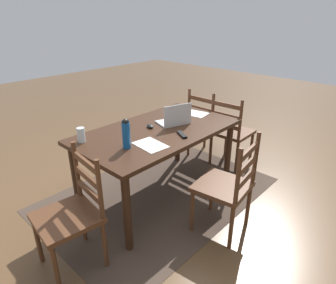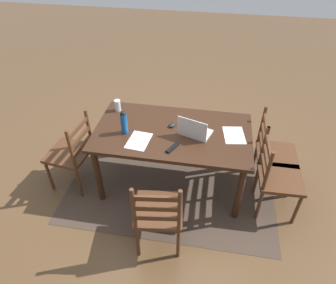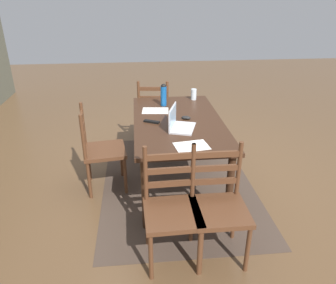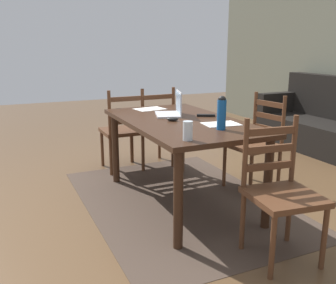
{
  "view_description": "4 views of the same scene",
  "coord_description": "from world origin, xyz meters",
  "px_view_note": "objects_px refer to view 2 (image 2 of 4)",
  "views": [
    {
      "loc": [
        1.94,
        1.94,
        1.86
      ],
      "look_at": [
        -0.09,
        0.06,
        0.63
      ],
      "focal_mm": 31.39,
      "sensor_mm": 36.0,
      "label": 1
    },
    {
      "loc": [
        -0.39,
        2.54,
        2.72
      ],
      "look_at": [
        0.06,
        -0.03,
        0.6
      ],
      "focal_mm": 32.39,
      "sensor_mm": 36.0,
      "label": 2
    },
    {
      "loc": [
        -3.19,
        0.43,
        2.03
      ],
      "look_at": [
        -0.0,
        0.11,
        0.52
      ],
      "focal_mm": 34.64,
      "sensor_mm": 36.0,
      "label": 3
    },
    {
      "loc": [
        2.97,
        -1.47,
        1.42
      ],
      "look_at": [
        -0.03,
        -0.11,
        0.58
      ],
      "focal_mm": 40.65,
      "sensor_mm": 36.0,
      "label": 4
    }
  ],
  "objects_px": {
    "dining_table": "(173,138)",
    "tv_remote": "(172,148)",
    "drinking_glass": "(118,105)",
    "chair_left_far": "(277,177)",
    "laptop": "(194,130)",
    "chair_far_head": "(158,213)",
    "chair_right_far": "(72,153)",
    "water_bottle": "(124,122)",
    "chair_left_near": "(273,154)",
    "computer_mouse": "(172,125)"
  },
  "relations": [
    {
      "from": "laptop",
      "to": "water_bottle",
      "type": "xyz_separation_m",
      "value": [
        0.72,
        0.08,
        0.08
      ]
    },
    {
      "from": "chair_far_head",
      "to": "chair_left_near",
      "type": "relative_size",
      "value": 1.0
    },
    {
      "from": "chair_left_far",
      "to": "laptop",
      "type": "distance_m",
      "value": 0.98
    },
    {
      "from": "chair_far_head",
      "to": "chair_left_near",
      "type": "xyz_separation_m",
      "value": [
        -1.12,
        -1.03,
        0.0
      ]
    },
    {
      "from": "chair_far_head",
      "to": "drinking_glass",
      "type": "bearing_deg",
      "value": -58.31
    },
    {
      "from": "chair_left_far",
      "to": "chair_left_near",
      "type": "bearing_deg",
      "value": -90.0
    },
    {
      "from": "chair_left_far",
      "to": "computer_mouse",
      "type": "bearing_deg",
      "value": -13.71
    },
    {
      "from": "dining_table",
      "to": "water_bottle",
      "type": "distance_m",
      "value": 0.55
    },
    {
      "from": "dining_table",
      "to": "drinking_glass",
      "type": "relative_size",
      "value": 12.29
    },
    {
      "from": "chair_right_far",
      "to": "drinking_glass",
      "type": "bearing_deg",
      "value": -132.01
    },
    {
      "from": "chair_left_far",
      "to": "water_bottle",
      "type": "height_order",
      "value": "water_bottle"
    },
    {
      "from": "chair_left_far",
      "to": "tv_remote",
      "type": "distance_m",
      "value": 1.13
    },
    {
      "from": "dining_table",
      "to": "drinking_glass",
      "type": "distance_m",
      "value": 0.76
    },
    {
      "from": "chair_left_far",
      "to": "water_bottle",
      "type": "bearing_deg",
      "value": -2.8
    },
    {
      "from": "chair_left_near",
      "to": "chair_right_far",
      "type": "relative_size",
      "value": 1.0
    },
    {
      "from": "chair_right_far",
      "to": "computer_mouse",
      "type": "height_order",
      "value": "chair_right_far"
    },
    {
      "from": "chair_right_far",
      "to": "computer_mouse",
      "type": "xyz_separation_m",
      "value": [
        -1.1,
        -0.28,
        0.33
      ]
    },
    {
      "from": "chair_far_head",
      "to": "chair_left_far",
      "type": "xyz_separation_m",
      "value": [
        -1.12,
        -0.65,
        0.0
      ]
    },
    {
      "from": "dining_table",
      "to": "water_bottle",
      "type": "xyz_separation_m",
      "value": [
        0.49,
        0.11,
        0.23
      ]
    },
    {
      "from": "chair_far_head",
      "to": "computer_mouse",
      "type": "distance_m",
      "value": 0.99
    },
    {
      "from": "drinking_glass",
      "to": "dining_table",
      "type": "bearing_deg",
      "value": 157.37
    },
    {
      "from": "tv_remote",
      "to": "chair_left_near",
      "type": "bearing_deg",
      "value": 51.35
    },
    {
      "from": "chair_left_near",
      "to": "water_bottle",
      "type": "distance_m",
      "value": 1.7
    },
    {
      "from": "chair_right_far",
      "to": "laptop",
      "type": "bearing_deg",
      "value": -173.0
    },
    {
      "from": "chair_left_far",
      "to": "chair_right_far",
      "type": "distance_m",
      "value": 2.24
    },
    {
      "from": "chair_right_far",
      "to": "drinking_glass",
      "type": "height_order",
      "value": "chair_right_far"
    },
    {
      "from": "laptop",
      "to": "drinking_glass",
      "type": "relative_size",
      "value": 2.75
    },
    {
      "from": "chair_right_far",
      "to": "laptop",
      "type": "xyz_separation_m",
      "value": [
        -1.35,
        -0.17,
        0.37
      ]
    },
    {
      "from": "dining_table",
      "to": "computer_mouse",
      "type": "bearing_deg",
      "value": -77.44
    },
    {
      "from": "chair_right_far",
      "to": "laptop",
      "type": "relative_size",
      "value": 2.55
    },
    {
      "from": "chair_left_near",
      "to": "chair_right_far",
      "type": "distance_m",
      "value": 2.27
    },
    {
      "from": "dining_table",
      "to": "tv_remote",
      "type": "relative_size",
      "value": 9.79
    },
    {
      "from": "computer_mouse",
      "to": "chair_right_far",
      "type": "bearing_deg",
      "value": 36.04
    },
    {
      "from": "chair_far_head",
      "to": "tv_remote",
      "type": "relative_size",
      "value": 5.59
    },
    {
      "from": "chair_left_far",
      "to": "chair_far_head",
      "type": "bearing_deg",
      "value": 30.24
    },
    {
      "from": "dining_table",
      "to": "computer_mouse",
      "type": "distance_m",
      "value": 0.14
    },
    {
      "from": "chair_right_far",
      "to": "water_bottle",
      "type": "xyz_separation_m",
      "value": [
        -0.63,
        -0.08,
        0.45
      ]
    },
    {
      "from": "chair_left_near",
      "to": "drinking_glass",
      "type": "distance_m",
      "value": 1.85
    },
    {
      "from": "chair_left_far",
      "to": "drinking_glass",
      "type": "bearing_deg",
      "value": -14.72
    },
    {
      "from": "laptop",
      "to": "water_bottle",
      "type": "distance_m",
      "value": 0.73
    },
    {
      "from": "chair_far_head",
      "to": "computer_mouse",
      "type": "xyz_separation_m",
      "value": [
        0.03,
        -0.93,
        0.33
      ]
    },
    {
      "from": "chair_far_head",
      "to": "chair_right_far",
      "type": "bearing_deg",
      "value": -29.84
    },
    {
      "from": "chair_far_head",
      "to": "tv_remote",
      "type": "xyz_separation_m",
      "value": [
        -0.04,
        -0.56,
        0.32
      ]
    },
    {
      "from": "chair_left_far",
      "to": "drinking_glass",
      "type": "xyz_separation_m",
      "value": [
        1.81,
        -0.48,
        0.38
      ]
    },
    {
      "from": "chair_left_near",
      "to": "dining_table",
      "type": "bearing_deg",
      "value": 9.48
    },
    {
      "from": "dining_table",
      "to": "chair_left_near",
      "type": "relative_size",
      "value": 1.75
    },
    {
      "from": "water_bottle",
      "to": "computer_mouse",
      "type": "xyz_separation_m",
      "value": [
        -0.47,
        -0.2,
        -0.12
      ]
    },
    {
      "from": "chair_right_far",
      "to": "water_bottle",
      "type": "relative_size",
      "value": 3.58
    },
    {
      "from": "water_bottle",
      "to": "drinking_glass",
      "type": "bearing_deg",
      "value": -63.43
    },
    {
      "from": "dining_table",
      "to": "tv_remote",
      "type": "height_order",
      "value": "tv_remote"
    }
  ]
}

